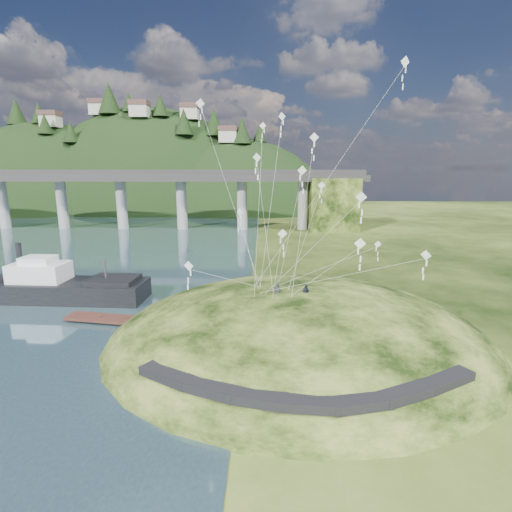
{
  "coord_description": "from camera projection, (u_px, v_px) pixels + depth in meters",
  "views": [
    {
      "loc": [
        4.87,
        -32.02,
        15.39
      ],
      "look_at": [
        4.0,
        6.0,
        7.0
      ],
      "focal_mm": 28.0,
      "sensor_mm": 36.0,
      "label": 1
    }
  ],
  "objects": [
    {
      "name": "work_barge",
      "position": [
        60.0,
        286.0,
        47.37
      ],
      "size": [
        19.81,
        6.19,
        6.86
      ],
      "color": "black",
      "rests_on": "ground"
    },
    {
      "name": "wooden_dock",
      "position": [
        126.0,
        320.0,
        40.27
      ],
      "size": [
        12.95,
        4.1,
        0.91
      ],
      "color": "#3B1E18",
      "rests_on": "ground"
    },
    {
      "name": "footpath",
      "position": [
        306.0,
        389.0,
        24.56
      ],
      "size": [
        22.29,
        5.84,
        0.83
      ],
      "color": "black",
      "rests_on": "ground"
    },
    {
      "name": "grass_hill",
      "position": [
        298.0,
        355.0,
        36.78
      ],
      "size": [
        36.0,
        32.0,
        13.0
      ],
      "color": "black",
      "rests_on": "ground"
    },
    {
      "name": "bridge",
      "position": [
        142.0,
        191.0,
        101.59
      ],
      "size": [
        160.0,
        11.0,
        15.0
      ],
      "color": "#2D2B2B",
      "rests_on": "ground"
    },
    {
      "name": "kite_swarm",
      "position": [
        297.0,
        180.0,
        34.93
      ],
      "size": [
        19.33,
        15.93,
        18.81
      ],
      "color": "white",
      "rests_on": "ground"
    },
    {
      "name": "kite_flyers",
      "position": [
        295.0,
        283.0,
        34.11
      ],
      "size": [
        3.21,
        0.85,
        1.7
      ],
      "color": "#262A32",
      "rests_on": "ground"
    },
    {
      "name": "ground",
      "position": [
        209.0,
        349.0,
        34.69
      ],
      "size": [
        320.0,
        320.0,
        0.0
      ],
      "primitive_type": "plane",
      "color": "black",
      "rests_on": "ground"
    },
    {
      "name": "far_ridge",
      "position": [
        142.0,
        228.0,
        156.54
      ],
      "size": [
        153.0,
        70.0,
        94.5
      ],
      "color": "black",
      "rests_on": "ground"
    }
  ]
}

